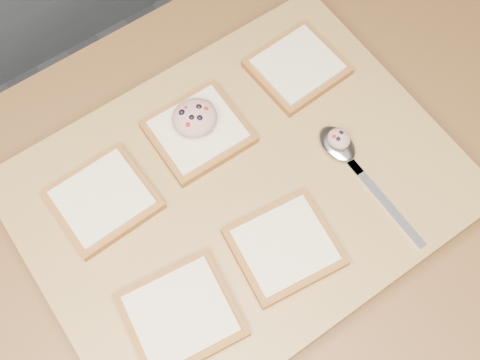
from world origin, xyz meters
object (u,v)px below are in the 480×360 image
object	(u,v)px
cutting_board	(240,194)
bread_far_center	(198,132)
tuna_salad_dollop	(195,117)
spoon	(344,152)

from	to	relation	value
cutting_board	bread_far_center	world-z (taller)	bread_far_center
tuna_salad_dollop	spoon	size ratio (longest dim) A/B	0.30
cutting_board	tuna_salad_dollop	size ratio (longest dim) A/B	9.08
tuna_salad_dollop	cutting_board	bearing A→B (deg)	-90.26
bread_far_center	tuna_salad_dollop	world-z (taller)	tuna_salad_dollop
cutting_board	spoon	bearing A→B (deg)	-15.92
cutting_board	bread_far_center	xyz separation A→B (m)	(-0.00, 0.09, 0.03)
bread_far_center	spoon	distance (m)	0.19
cutting_board	spoon	distance (m)	0.14
bread_far_center	tuna_salad_dollop	size ratio (longest dim) A/B	2.02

